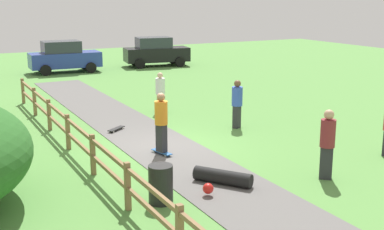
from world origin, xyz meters
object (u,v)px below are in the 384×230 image
(bystander_white, at_px, (160,91))
(parked_car_black, at_px, (156,52))
(skater_fallen, at_px, (222,178))
(skater_riding, at_px, (161,120))
(skateboard_loose, at_px, (116,129))
(bystander_blue, at_px, (237,102))
(bystander_maroon, at_px, (327,141))
(parked_car_blue, at_px, (64,57))
(trash_bin, at_px, (161,184))

(bystander_white, height_order, parked_car_black, parked_car_black)
(skater_fallen, bearing_deg, skater_riding, 95.54)
(skater_fallen, distance_m, skateboard_loose, 6.21)
(bystander_blue, bearing_deg, bystander_maroon, -98.09)
(parked_car_blue, bearing_deg, bystander_blue, -82.62)
(skater_fallen, bearing_deg, trash_bin, -170.57)
(bystander_white, relative_size, bystander_blue, 0.94)
(skateboard_loose, relative_size, bystander_blue, 0.44)
(bystander_maroon, xyz_separation_m, parked_car_blue, (-1.33, 21.69, -0.06))
(skater_fallen, distance_m, parked_car_blue, 20.91)
(trash_bin, distance_m, skater_fallen, 1.83)
(trash_bin, bearing_deg, skater_riding, 65.37)
(bystander_maroon, bearing_deg, bystander_white, 93.88)
(skater_fallen, distance_m, bystander_blue, 5.79)
(skateboard_loose, distance_m, bystander_blue, 4.35)
(skater_fallen, xyz_separation_m, bystander_maroon, (2.62, -0.83, 0.82))
(skater_riding, height_order, parked_car_blue, parked_car_blue)
(skater_fallen, distance_m, parked_car_black, 22.15)
(bystander_white, bearing_deg, bystander_maroon, -86.12)
(bystander_white, bearing_deg, skater_riding, -113.93)
(bystander_blue, bearing_deg, skater_fallen, -126.30)
(skater_riding, distance_m, parked_car_blue, 17.95)
(bystander_white, bearing_deg, bystander_blue, -68.59)
(bystander_maroon, distance_m, parked_car_blue, 21.73)
(bystander_white, distance_m, bystander_blue, 3.80)
(trash_bin, xyz_separation_m, skater_fallen, (1.79, 0.30, -0.25))
(bystander_white, height_order, parked_car_blue, parked_car_blue)
(skater_riding, relative_size, bystander_white, 1.14)
(skateboard_loose, bearing_deg, parked_car_black, 61.48)
(parked_car_black, bearing_deg, skater_fallen, -109.54)
(parked_car_blue, bearing_deg, trash_bin, -98.31)
(parked_car_black, bearing_deg, skater_riding, -113.27)
(skateboard_loose, relative_size, parked_car_blue, 0.18)
(skater_fallen, height_order, parked_car_blue, parked_car_blue)
(trash_bin, height_order, bystander_maroon, bystander_maroon)
(parked_car_blue, distance_m, parked_car_black, 6.10)
(parked_car_blue, height_order, parked_car_black, same)
(skateboard_loose, height_order, bystander_blue, bystander_blue)
(skater_riding, height_order, bystander_maroon, skater_riding)
(parked_car_blue, bearing_deg, skateboard_loose, -97.27)
(skater_riding, xyz_separation_m, bystander_white, (2.30, 5.19, -0.17))
(skateboard_loose, xyz_separation_m, bystander_maroon, (3.20, -7.02, 0.93))
(trash_bin, bearing_deg, bystander_white, 65.80)
(skateboard_loose, distance_m, bystander_maroon, 7.77)
(bystander_maroon, distance_m, bystander_blue, 5.52)
(skater_fallen, bearing_deg, bystander_white, 76.14)
(bystander_maroon, bearing_deg, skater_riding, 127.40)
(skater_fallen, relative_size, parked_car_black, 0.33)
(trash_bin, relative_size, skateboard_loose, 1.18)
(bystander_white, height_order, bystander_blue, bystander_blue)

